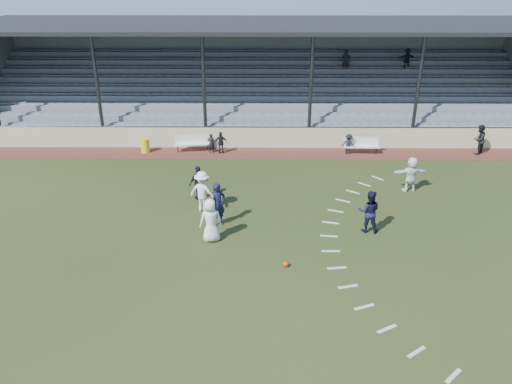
# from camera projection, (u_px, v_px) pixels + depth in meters

# --- Properties ---
(ground) EXTENTS (90.00, 90.00, 0.00)m
(ground) POSITION_uv_depth(u_px,v_px,m) (255.00, 251.00, 18.86)
(ground) COLOR #2A3616
(ground) RESTS_ON ground
(cinder_track) EXTENTS (34.00, 2.00, 0.02)m
(cinder_track) POSITION_uv_depth(u_px,v_px,m) (257.00, 153.00, 28.38)
(cinder_track) COLOR #522821
(cinder_track) RESTS_ON ground
(retaining_wall) EXTENTS (34.00, 0.18, 1.20)m
(retaining_wall) POSITION_uv_depth(u_px,v_px,m) (257.00, 138.00, 29.08)
(retaining_wall) COLOR beige
(retaining_wall) RESTS_ON ground
(bench_left) EXTENTS (2.04, 0.74, 0.95)m
(bench_left) POSITION_uv_depth(u_px,v_px,m) (193.00, 141.00, 28.52)
(bench_left) COLOR silver
(bench_left) RESTS_ON cinder_track
(bench_right) EXTENTS (2.01, 0.49, 0.95)m
(bench_right) POSITION_uv_depth(u_px,v_px,m) (361.00, 144.00, 28.16)
(bench_right) COLOR silver
(bench_right) RESTS_ON cinder_track
(trash_bin) EXTENTS (0.49, 0.49, 0.79)m
(trash_bin) POSITION_uv_depth(u_px,v_px,m) (145.00, 146.00, 28.40)
(trash_bin) COLOR yellow
(trash_bin) RESTS_ON cinder_track
(football) EXTENTS (0.21, 0.21, 0.21)m
(football) POSITION_uv_depth(u_px,v_px,m) (286.00, 264.00, 17.84)
(football) COLOR red
(football) RESTS_ON ground
(player_white_lead) EXTENTS (0.96, 0.73, 1.77)m
(player_white_lead) POSITION_uv_depth(u_px,v_px,m) (211.00, 220.00, 19.20)
(player_white_lead) COLOR white
(player_white_lead) RESTS_ON ground
(player_navy_lead) EXTENTS (0.80, 0.78, 1.86)m
(player_navy_lead) POSITION_uv_depth(u_px,v_px,m) (218.00, 205.00, 20.34)
(player_navy_lead) COLOR #131535
(player_navy_lead) RESTS_ON ground
(player_navy_mid) EXTENTS (0.97, 0.81, 1.77)m
(player_navy_mid) POSITION_uv_depth(u_px,v_px,m) (369.00, 211.00, 19.89)
(player_navy_mid) COLOR #131535
(player_navy_mid) RESTS_ON ground
(player_white_wing) EXTENTS (1.34, 1.03, 1.83)m
(player_white_wing) POSITION_uv_depth(u_px,v_px,m) (203.00, 191.00, 21.55)
(player_white_wing) COLOR white
(player_white_wing) RESTS_ON ground
(player_navy_wing) EXTENTS (1.00, 0.85, 1.61)m
(player_navy_wing) POSITION_uv_depth(u_px,v_px,m) (199.00, 183.00, 22.67)
(player_navy_wing) COLOR #131535
(player_navy_wing) RESTS_ON ground
(player_white_back) EXTENTS (1.62, 0.66, 1.70)m
(player_white_back) POSITION_uv_depth(u_px,v_px,m) (411.00, 174.00, 23.45)
(player_white_back) COLOR white
(player_white_back) RESTS_ON ground
(official) EXTENTS (1.03, 1.04, 1.69)m
(official) POSITION_uv_depth(u_px,v_px,m) (479.00, 139.00, 27.98)
(official) COLOR black
(official) RESTS_ON cinder_track
(sub_left_near) EXTENTS (0.41, 0.28, 1.12)m
(sub_left_near) POSITION_uv_depth(u_px,v_px,m) (211.00, 143.00, 28.26)
(sub_left_near) COLOR black
(sub_left_near) RESTS_ON cinder_track
(sub_left_far) EXTENTS (0.74, 0.32, 1.25)m
(sub_left_far) POSITION_uv_depth(u_px,v_px,m) (221.00, 143.00, 28.15)
(sub_left_far) COLOR black
(sub_left_far) RESTS_ON cinder_track
(sub_right) EXTENTS (0.84, 0.63, 1.16)m
(sub_right) POSITION_uv_depth(u_px,v_px,m) (348.00, 144.00, 28.09)
(sub_right) COLOR black
(sub_right) RESTS_ON cinder_track
(grandstand) EXTENTS (34.60, 9.00, 6.61)m
(grandstand) POSITION_uv_depth(u_px,v_px,m) (258.00, 91.00, 32.68)
(grandstand) COLOR gray
(grandstand) RESTS_ON ground
(penalty_arc) EXTENTS (3.89, 14.63, 0.01)m
(penalty_arc) POSITION_uv_depth(u_px,v_px,m) (364.00, 251.00, 18.82)
(penalty_arc) COLOR silver
(penalty_arc) RESTS_ON ground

